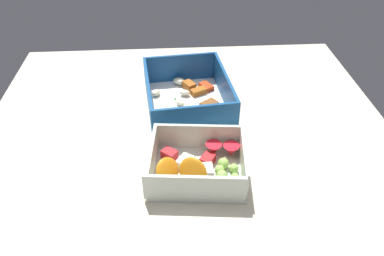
{
  "coord_description": "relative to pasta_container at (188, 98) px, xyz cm",
  "views": [
    {
      "loc": [
        54.3,
        -2.96,
        47.74
      ],
      "look_at": [
        -1.94,
        0.7,
        4.0
      ],
      "focal_mm": 35.5,
      "sensor_mm": 36.0,
      "label": 1
    }
  ],
  "objects": [
    {
      "name": "fruit_bowl",
      "position": [
        20.3,
        0.84,
        -0.18
      ],
      "size": [
        14.62,
        16.96,
        5.82
      ],
      "rotation": [
        0.0,
        0.0,
        -0.1
      ],
      "color": "silver",
      "rests_on": "table_surface"
    },
    {
      "name": "pasta_container",
      "position": [
        0.0,
        0.0,
        0.0
      ],
      "size": [
        22.45,
        18.58,
        6.95
      ],
      "rotation": [
        0.0,
        0.0,
        0.1
      ],
      "color": "white",
      "rests_on": "table_surface"
    },
    {
      "name": "table_surface",
      "position": [
        12.11,
        -0.43,
        -3.16
      ],
      "size": [
        80.0,
        80.0,
        2.0
      ],
      "primitive_type": "cube",
      "color": "beige",
      "rests_on": "ground"
    }
  ]
}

